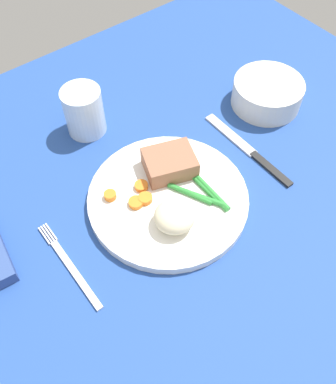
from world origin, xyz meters
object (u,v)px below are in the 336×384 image
at_px(fork, 70,265).
at_px(water_glass, 85,114).
at_px(dinner_plate, 168,199).
at_px(meat_portion, 170,163).
at_px(knife, 249,151).
at_px(salad_bowl, 267,92).

xyz_separation_m(fork, water_glass, (0.16, 0.22, 0.04)).
xyz_separation_m(dinner_plate, fork, (-0.18, -0.00, -0.01)).
bearing_deg(meat_portion, fork, -168.84).
distance_m(dinner_plate, fork, 0.18).
xyz_separation_m(dinner_plate, knife, (0.18, -0.00, -0.01)).
distance_m(meat_portion, knife, 0.15).
distance_m(fork, water_glass, 0.28).
relative_size(meat_portion, knife, 0.39).
distance_m(dinner_plate, knife, 0.18).
bearing_deg(dinner_plate, water_glass, 94.62).
xyz_separation_m(meat_portion, knife, (0.14, -0.04, -0.03)).
xyz_separation_m(dinner_plate, water_glass, (-0.02, 0.22, 0.03)).
bearing_deg(fork, water_glass, 54.82).
bearing_deg(water_glass, salad_bowl, -26.24).
height_order(fork, knife, knife).
height_order(dinner_plate, fork, dinner_plate).
bearing_deg(water_glass, dinner_plate, -85.38).
bearing_deg(knife, meat_portion, 164.56).
bearing_deg(meat_portion, dinner_plate, -130.60).
distance_m(meat_portion, water_glass, 0.18).
relative_size(knife, water_glass, 2.35).
bearing_deg(water_glass, fork, -126.77).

